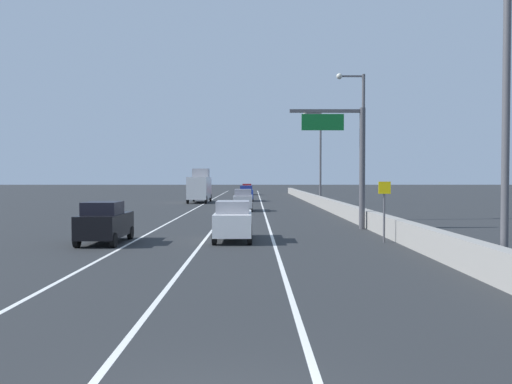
% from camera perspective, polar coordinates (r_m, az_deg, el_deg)
% --- Properties ---
extents(ground_plane, '(320.00, 320.00, 0.00)m').
position_cam_1_polar(ground_plane, '(70.57, -0.69, -1.01)').
color(ground_plane, '#26282B').
extents(lane_stripe_left, '(0.16, 130.00, 0.00)m').
position_cam_1_polar(lane_stripe_left, '(61.87, -5.85, -1.38)').
color(lane_stripe_left, silver).
rests_on(lane_stripe_left, ground_plane).
extents(lane_stripe_center, '(0.16, 130.00, 0.00)m').
position_cam_1_polar(lane_stripe_center, '(61.63, -2.61, -1.39)').
color(lane_stripe_center, silver).
rests_on(lane_stripe_center, ground_plane).
extents(lane_stripe_right, '(0.16, 130.00, 0.00)m').
position_cam_1_polar(lane_stripe_right, '(61.59, 0.65, -1.39)').
color(lane_stripe_right, silver).
rests_on(lane_stripe_right, ground_plane).
extents(jersey_barrier_right, '(0.60, 120.00, 1.10)m').
position_cam_1_polar(jersey_barrier_right, '(47.15, 8.67, -1.65)').
color(jersey_barrier_right, gray).
rests_on(jersey_barrier_right, ground_plane).
extents(overhead_sign_gantry, '(4.68, 0.36, 7.50)m').
position_cam_1_polar(overhead_sign_gantry, '(33.07, 10.19, 4.21)').
color(overhead_sign_gantry, '#47474C').
rests_on(overhead_sign_gantry, ground_plane).
extents(speed_advisory_sign, '(0.60, 0.11, 3.00)m').
position_cam_1_polar(speed_advisory_sign, '(26.60, 13.72, -1.56)').
color(speed_advisory_sign, '#4C4C51').
rests_on(speed_advisory_sign, ground_plane).
extents(lamp_post_right_near, '(2.14, 0.44, 10.93)m').
position_cam_1_polar(lamp_post_right_near, '(18.64, 24.81, 10.77)').
color(lamp_post_right_near, '#4C4C51').
rests_on(lamp_post_right_near, ground_plane).
extents(lamp_post_right_second, '(2.14, 0.44, 10.93)m').
position_cam_1_polar(lamp_post_right_second, '(40.06, 11.20, 5.89)').
color(lamp_post_right_second, '#4C4C51').
rests_on(lamp_post_right_second, ground_plane).
extents(lamp_post_right_third, '(2.14, 0.44, 10.93)m').
position_cam_1_polar(lamp_post_right_third, '(62.16, 6.78, 4.37)').
color(lamp_post_right_third, '#4C4C51').
rests_on(lamp_post_right_third, ground_plane).
extents(car_black_0, '(1.90, 4.24, 2.04)m').
position_cam_1_polar(car_black_0, '(26.61, -16.05, -3.20)').
color(car_black_0, black).
rests_on(car_black_0, ground_plane).
extents(car_red_1, '(1.91, 4.50, 2.04)m').
position_cam_1_polar(car_red_1, '(97.21, -0.99, 0.30)').
color(car_red_1, red).
rests_on(car_red_1, ground_plane).
extents(car_blue_2, '(1.96, 4.46, 2.10)m').
position_cam_1_polar(car_blue_2, '(71.16, -1.07, -0.15)').
color(car_blue_2, '#1E389E').
rests_on(car_blue_2, ground_plane).
extents(car_silver_3, '(1.82, 4.19, 2.08)m').
position_cam_1_polar(car_silver_3, '(50.27, -1.41, -0.88)').
color(car_silver_3, '#B7B7BC').
rests_on(car_silver_3, ground_plane).
extents(car_white_4, '(1.92, 4.59, 2.03)m').
position_cam_1_polar(car_white_4, '(26.71, -2.48, -3.12)').
color(car_white_4, white).
rests_on(car_white_4, ground_plane).
extents(box_truck, '(2.50, 7.58, 4.35)m').
position_cam_1_polar(box_truck, '(67.55, -6.12, 0.55)').
color(box_truck, silver).
rests_on(box_truck, ground_plane).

